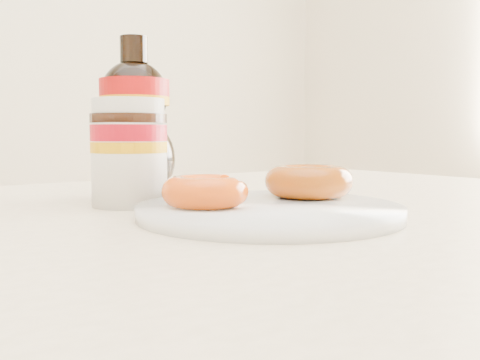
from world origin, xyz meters
TOP-DOWN VIEW (x-y plane):
  - dining_table at (0.00, 0.10)m, footprint 1.40×0.90m
  - plate at (0.08, 0.03)m, footprint 0.27×0.27m
  - donut_bitten at (0.02, 0.06)m, footprint 0.11×0.11m
  - donut_whole at (0.16, 0.06)m, footprint 0.12×0.12m
  - nutella_jar at (0.00, 0.20)m, footprint 0.09×0.09m
  - syrup_bottle at (0.04, 0.27)m, footprint 0.11×0.10m

SIDE VIEW (x-z plane):
  - dining_table at x=0.00m, z-range 0.29..1.04m
  - plate at x=0.08m, z-range 0.75..0.76m
  - donut_bitten at x=0.02m, z-range 0.76..0.79m
  - donut_whole at x=0.16m, z-range 0.76..0.80m
  - nutella_jar at x=0.00m, z-range 0.76..0.88m
  - syrup_bottle at x=0.04m, z-range 0.75..0.96m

